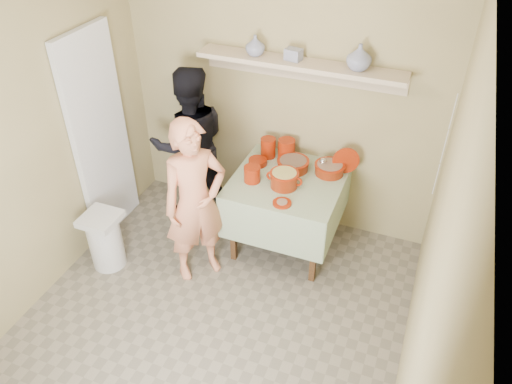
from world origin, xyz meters
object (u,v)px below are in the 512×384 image
at_px(person_cook, 195,203).
at_px(person_helper, 190,145).
at_px(trash_bin, 105,240).
at_px(serving_table, 288,190).
at_px(cazuela_rice, 284,178).

height_order(person_cook, person_helper, person_helper).
bearing_deg(trash_bin, person_cook, 16.19).
height_order(person_cook, serving_table, person_cook).
xyz_separation_m(person_cook, trash_bin, (-0.83, -0.24, -0.48)).
relative_size(person_cook, trash_bin, 2.73).
bearing_deg(trash_bin, person_helper, 69.68).
bearing_deg(cazuela_rice, person_helper, 165.52).
height_order(serving_table, cazuela_rice, cazuela_rice).
height_order(person_cook, cazuela_rice, person_cook).
height_order(person_helper, serving_table, person_helper).
distance_m(person_helper, trash_bin, 1.20).
relative_size(person_cook, cazuela_rice, 4.63).
bearing_deg(person_helper, person_cook, 86.75).
relative_size(serving_table, trash_bin, 1.74).
bearing_deg(person_helper, cazuela_rice, 132.32).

